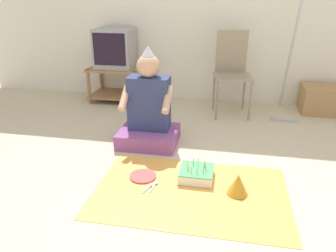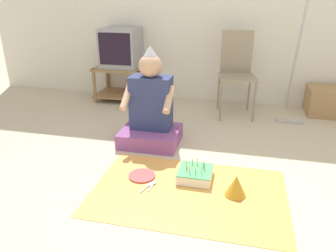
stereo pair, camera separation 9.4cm
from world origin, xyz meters
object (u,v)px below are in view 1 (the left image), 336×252
tv (115,48)px  folding_chair (232,68)px  dust_mop (287,84)px  party_hat_blue (238,184)px  cardboard_box_stack (325,100)px  birthday_cake (196,173)px  person_seated (149,112)px  paper_plate (143,176)px

tv → folding_chair: (1.46, -0.20, -0.15)m
dust_mop → party_hat_blue: bearing=-107.4°
cardboard_box_stack → party_hat_blue: cardboard_box_stack is taller
tv → birthday_cake: 2.26m
person_seated → cardboard_box_stack: bearing=33.0°
birthday_cake → paper_plate: birthday_cake is taller
person_seated → paper_plate: (0.10, -0.64, -0.30)m
birthday_cake → folding_chair: bearing=82.0°
person_seated → birthday_cake: size_ratio=3.55×
folding_chair → cardboard_box_stack: bearing=10.2°
person_seated → party_hat_blue: size_ratio=5.91×
tv → cardboard_box_stack: tv is taller
folding_chair → dust_mop: bearing=-4.2°
person_seated → birthday_cake: 0.82m
folding_chair → birthday_cake: 1.67m
folding_chair → paper_plate: (-0.63, -1.64, -0.53)m
cardboard_box_stack → person_seated: size_ratio=0.59×
dust_mop → paper_plate: dust_mop is taller
birthday_cake → dust_mop: bearing=61.2°
birthday_cake → party_hat_blue: (0.31, -0.15, 0.04)m
paper_plate → dust_mop: bearing=51.8°
cardboard_box_stack → dust_mop: size_ratio=0.42×
folding_chair → person_seated: folding_chair is taller
folding_chair → party_hat_blue: size_ratio=6.09×
tv → dust_mop: (2.08, -0.25, -0.30)m
cardboard_box_stack → paper_plate: (-1.75, -1.84, -0.15)m
cardboard_box_stack → party_hat_blue: 2.19m
dust_mop → party_hat_blue: (-0.53, -1.69, -0.31)m
dust_mop → party_hat_blue: dust_mop is taller
person_seated → birthday_cake: bearing=-48.3°
cardboard_box_stack → tv: bearing=-180.0°
tv → person_seated: tv is taller
folding_chair → dust_mop: (0.62, -0.05, -0.15)m
person_seated → party_hat_blue: 1.13m
cardboard_box_stack → birthday_cake: bearing=-126.9°
tv → birthday_cake: tv is taller
cardboard_box_stack → birthday_cake: 2.23m
folding_chair → dust_mop: 0.64m
folding_chair → person_seated: 1.26m
person_seated → paper_plate: bearing=-80.8°
party_hat_blue → paper_plate: size_ratio=0.74×
folding_chair → paper_plate: folding_chair is taller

